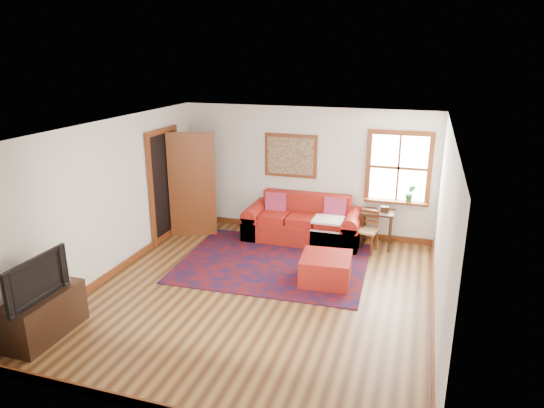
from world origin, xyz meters
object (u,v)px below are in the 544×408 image
(red_leather_sofa, at_px, (303,225))
(side_table, at_px, (378,217))
(red_ottoman, at_px, (326,269))
(ladder_back_chair, at_px, (367,228))
(media_cabinet, at_px, (44,315))

(red_leather_sofa, bearing_deg, side_table, 1.52)
(red_ottoman, xyz_separation_m, ladder_back_chair, (0.45, 1.48, 0.22))
(red_leather_sofa, distance_m, red_ottoman, 1.84)
(side_table, xyz_separation_m, ladder_back_chair, (-0.15, -0.22, -0.15))
(red_ottoman, height_order, ladder_back_chair, ladder_back_chair)
(red_leather_sofa, distance_m, media_cabinet, 4.84)
(side_table, height_order, media_cabinet, side_table)
(red_leather_sofa, distance_m, side_table, 1.42)
(side_table, distance_m, ladder_back_chair, 0.31)
(ladder_back_chair, bearing_deg, red_ottoman, -107.01)
(side_table, relative_size, media_cabinet, 0.66)
(red_ottoman, xyz_separation_m, side_table, (0.60, 1.70, 0.36))
(media_cabinet, bearing_deg, ladder_back_chair, 48.75)
(red_ottoman, distance_m, media_cabinet, 4.04)
(red_leather_sofa, xyz_separation_m, side_table, (1.39, 0.04, 0.30))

